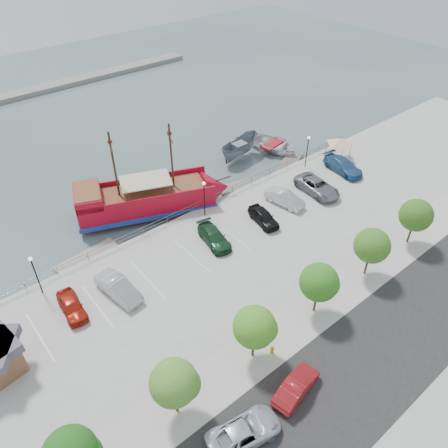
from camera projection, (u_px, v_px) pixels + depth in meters
ground at (244, 253)px, 44.14m from camera, size 160.00×160.00×0.00m
land_slab at (439, 401)px, 31.15m from camera, size 100.00×58.00×1.20m
street at (381, 350)px, 33.81m from camera, size 100.00×8.00×0.04m
sidewalk at (321, 305)px, 37.44m from camera, size 100.00×4.00×0.05m
seawall_railing at (198, 206)px, 47.92m from camera, size 50.00×0.06×1.00m
far_shore at (91, 77)px, 82.22m from camera, size 40.00×3.00×0.80m
pirate_ship at (157, 198)px, 48.55m from camera, size 17.56×10.63×10.94m
patrol_boat at (239, 150)px, 58.30m from camera, size 7.11×3.70×2.62m
speedboat at (273, 146)px, 60.27m from camera, size 6.44×8.16×1.53m
dock_west at (87, 258)px, 43.31m from camera, size 6.56×2.43×0.37m
dock_mid at (243, 185)px, 53.56m from camera, size 6.68×3.50×0.37m
dock_east at (288, 164)px, 57.49m from camera, size 7.04×4.60×0.39m
canopy_tent at (340, 138)px, 55.64m from camera, size 4.27×4.27×3.14m
street_van at (244, 432)px, 28.12m from camera, size 5.35×3.17×1.40m
street_sedan at (296, 387)px, 30.61m from camera, size 4.50×2.31×1.41m
fire_hydrant at (272, 350)px, 33.36m from camera, size 0.27×0.27×0.78m
lamp_post_left at (34, 269)px, 36.69m from camera, size 0.36×0.36×4.28m
lamp_post_mid at (204, 193)px, 45.64m from camera, size 0.36×0.36×4.28m
lamp_post_right at (308, 146)px, 53.59m from camera, size 0.36×0.36×4.28m
tree_b at (176, 383)px, 27.98m from camera, size 3.30×3.20×5.00m
tree_c at (257, 327)px, 31.46m from camera, size 3.30×3.20×5.00m
tree_d at (321, 283)px, 34.94m from camera, size 3.30×3.20×5.00m
tree_e at (373, 246)px, 38.42m from camera, size 3.30×3.20×5.00m
tree_f at (417, 216)px, 41.90m from camera, size 3.30×3.20×5.00m
parked_car_a at (72, 306)px, 36.40m from camera, size 2.04×4.29×1.42m
parked_car_b at (118, 288)px, 37.87m from camera, size 2.48×5.17×1.64m
parked_car_d at (214, 237)px, 43.45m from camera, size 2.79×5.08×1.39m
parked_car_e at (264, 217)px, 46.00m from camera, size 2.46×4.52×1.46m
parked_car_f at (285, 198)px, 48.60m from camera, size 2.39×4.90×1.55m
parked_car_g at (317, 187)px, 50.39m from camera, size 3.20×6.06×1.63m
parked_car_h at (343, 166)px, 54.03m from camera, size 2.98×5.86×1.63m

